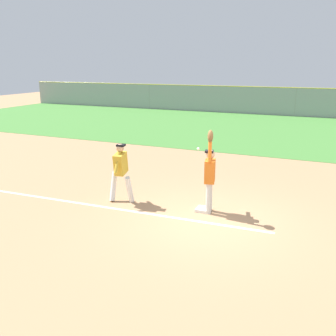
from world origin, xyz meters
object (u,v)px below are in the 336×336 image
first_base (203,209)px  baseball (198,149)px  runner (121,169)px  parked_car_black (321,103)px  fielder (210,172)px  parked_car_tan (256,101)px

first_base → baseball: bearing=169.6°
runner → parked_car_black: bearing=72.1°
first_base → baseball: baseball is taller
first_base → baseball: (-0.19, 0.04, 1.67)m
runner → parked_car_black: (4.45, 25.23, -0.32)m
fielder → baseball: size_ratio=30.81×
parked_car_black → first_base: bearing=-89.0°
baseball → parked_car_tan: size_ratio=0.02×
fielder → baseball: (-0.36, 0.07, 0.59)m
baseball → parked_car_tan: baseball is taller
fielder → parked_car_tan: size_ratio=0.51×
parked_car_black → baseball: bearing=-89.4°
baseball → runner: bearing=-171.7°
first_base → parked_car_tan: bearing=97.6°
parked_car_tan → first_base: bearing=-78.8°
fielder → baseball: bearing=-24.7°
runner → parked_car_tan: runner is taller
runner → parked_car_black: size_ratio=0.38×
baseball → fielder: bearing=-11.7°
first_base → runner: runner is taller
first_base → parked_car_black: parked_car_black is taller
fielder → runner: size_ratio=1.33×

